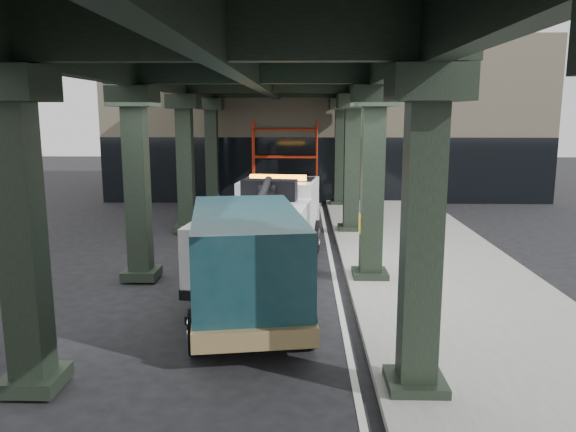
# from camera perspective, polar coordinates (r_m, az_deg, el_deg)

# --- Properties ---
(ground) EXTENTS (90.00, 90.00, 0.00)m
(ground) POSITION_cam_1_polar(r_m,az_deg,el_deg) (12.94, -2.31, -9.19)
(ground) COLOR black
(ground) RESTS_ON ground
(sidewalk) EXTENTS (5.00, 40.00, 0.15)m
(sidewalk) POSITION_cam_1_polar(r_m,az_deg,el_deg) (15.24, 15.45, -6.23)
(sidewalk) COLOR gray
(sidewalk) RESTS_ON ground
(lane_stripe) EXTENTS (0.12, 38.00, 0.01)m
(lane_stripe) POSITION_cam_1_polar(r_m,az_deg,el_deg) (14.83, 4.81, -6.61)
(lane_stripe) COLOR silver
(lane_stripe) RESTS_ON ground
(viaduct) EXTENTS (7.40, 32.00, 6.40)m
(viaduct) POSITION_cam_1_polar(r_m,az_deg,el_deg) (14.26, -3.59, 14.90)
(viaduct) COLOR black
(viaduct) RESTS_ON ground
(building) EXTENTS (22.00, 10.00, 8.00)m
(building) POSITION_cam_1_polar(r_m,az_deg,el_deg) (32.18, 3.61, 9.77)
(building) COLOR #C6B793
(building) RESTS_ON ground
(scaffolding) EXTENTS (3.08, 0.88, 4.00)m
(scaffolding) POSITION_cam_1_polar(r_m,az_deg,el_deg) (26.91, -0.30, 5.64)
(scaffolding) COLOR red
(scaffolding) RESTS_ON ground
(tow_truck) EXTENTS (3.19, 8.23, 2.63)m
(tow_truck) POSITION_cam_1_polar(r_m,az_deg,el_deg) (15.49, -2.10, -0.98)
(tow_truck) COLOR black
(tow_truck) RESTS_ON ground
(towed_van) EXTENTS (3.10, 6.08, 2.36)m
(towed_van) POSITION_cam_1_polar(r_m,az_deg,el_deg) (12.05, -4.33, -4.39)
(towed_van) COLOR #103239
(towed_van) RESTS_ON ground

